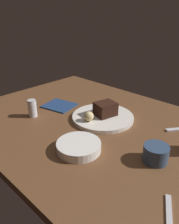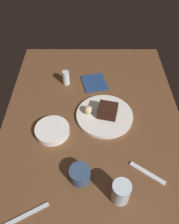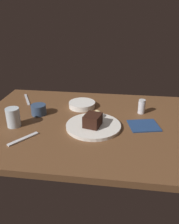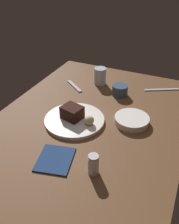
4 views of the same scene
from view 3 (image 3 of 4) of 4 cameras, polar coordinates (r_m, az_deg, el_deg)
dining_table at (r=118.42cm, az=0.46°, el=-3.08°), size 120.00×84.00×3.00cm
dessert_plate at (r=112.13cm, az=0.99°, el=-3.47°), size 26.85×26.85×1.61cm
chocolate_cake_slice at (r=109.35cm, az=0.78°, el=-2.07°), size 9.13×10.13×5.75cm
bread_roll at (r=117.63cm, az=1.94°, el=-0.48°), size 4.10×4.10×4.10cm
salt_shaker at (r=128.73cm, az=12.87°, el=1.32°), size 3.88×3.88×7.89cm
water_glass at (r=117.68cm, az=-18.49°, el=-1.27°), size 6.67×6.67×9.46cm
side_bowl at (r=134.16cm, az=-1.87°, el=1.87°), size 15.37×15.37×3.08cm
coffee_cup at (r=127.56cm, az=-12.56°, el=0.58°), size 8.13×8.13×5.58cm
dessert_spoon at (r=106.73cm, az=-16.17°, el=-6.45°), size 10.32×13.17×0.70cm
butter_knife at (r=150.18cm, az=-15.29°, el=3.03°), size 10.22×17.40×0.50cm
folded_napkin at (r=116.54cm, az=13.35°, el=-3.31°), size 16.76×15.41×0.60cm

